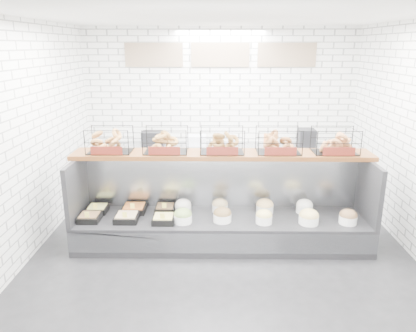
{
  "coord_description": "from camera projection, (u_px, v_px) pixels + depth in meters",
  "views": [
    {
      "loc": [
        -0.12,
        -4.85,
        2.67
      ],
      "look_at": [
        -0.19,
        0.45,
        1.08
      ],
      "focal_mm": 35.0,
      "sensor_mm": 36.0,
      "label": 1
    }
  ],
  "objects": [
    {
      "name": "ground",
      "position": [
        222.0,
        253.0,
        5.41
      ],
      "size": [
        5.5,
        5.5,
        0.0
      ],
      "primitive_type": "plane",
      "color": "black",
      "rests_on": "ground"
    },
    {
      "name": "bagel_shelf",
      "position": [
        222.0,
        144.0,
        5.51
      ],
      "size": [
        4.1,
        0.5,
        0.4
      ],
      "color": "#4A2610",
      "rests_on": "display_case"
    },
    {
      "name": "prep_counter",
      "position": [
        220.0,
        167.0,
        7.61
      ],
      "size": [
        4.0,
        0.6,
        1.2
      ],
      "color": "#93969B",
      "rests_on": "ground"
    },
    {
      "name": "room_shell",
      "position": [
        222.0,
        93.0,
        5.4
      ],
      "size": [
        5.02,
        5.51,
        3.01
      ],
      "color": "white",
      "rests_on": "ground"
    },
    {
      "name": "display_case",
      "position": [
        221.0,
        220.0,
        5.65
      ],
      "size": [
        4.0,
        0.9,
        1.2
      ],
      "color": "black",
      "rests_on": "ground"
    }
  ]
}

